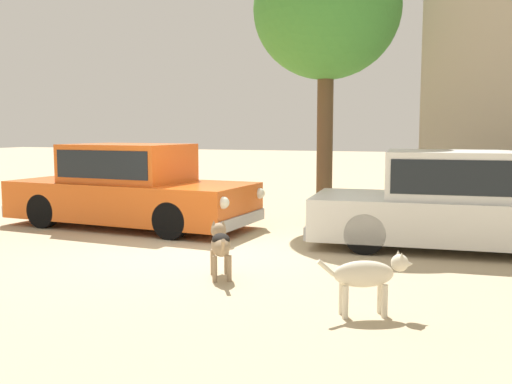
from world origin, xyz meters
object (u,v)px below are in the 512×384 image
at_px(stray_dog_spotted, 220,243).
at_px(acacia_tree_left, 326,10).
at_px(parked_sedan_second, 455,201).
at_px(parked_sedan_nearest, 130,186).
at_px(stray_dog_tan, 369,275).

height_order(stray_dog_spotted, acacia_tree_left, acacia_tree_left).
distance_m(parked_sedan_second, acacia_tree_left, 4.60).
height_order(parked_sedan_nearest, stray_dog_spotted, parked_sedan_nearest).
xyz_separation_m(parked_sedan_nearest, parked_sedan_second, (5.79, -0.02, -0.03)).
height_order(parked_sedan_nearest, acacia_tree_left, acacia_tree_left).
bearing_deg(stray_dog_tan, acacia_tree_left, 82.74).
distance_m(stray_dog_spotted, acacia_tree_left, 5.96).
relative_size(parked_sedan_nearest, acacia_tree_left, 0.89).
bearing_deg(parked_sedan_nearest, parked_sedan_second, 3.30).
relative_size(parked_sedan_nearest, stray_dog_spotted, 5.60).
bearing_deg(stray_dog_spotted, stray_dog_tan, -141.64).
bearing_deg(stray_dog_tan, parked_sedan_second, 53.72).
distance_m(parked_sedan_nearest, acacia_tree_left, 5.05).
bearing_deg(parked_sedan_second, parked_sedan_nearest, 175.26).
height_order(parked_sedan_nearest, parked_sedan_second, parked_sedan_nearest).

